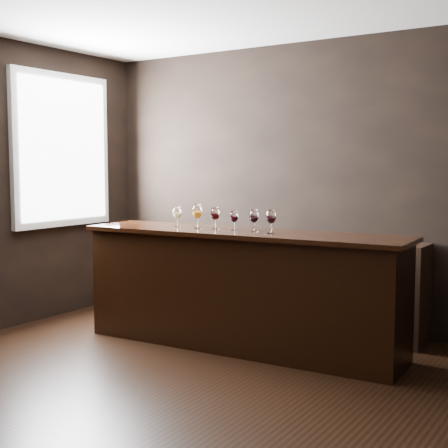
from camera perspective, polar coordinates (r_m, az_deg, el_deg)
The scene contains 11 objects.
ground at distance 4.54m, azimuth -3.68°, elevation -15.17°, with size 5.00×5.00×0.00m, color black.
room_shell at distance 4.49m, azimuth -5.36°, elevation 8.12°, with size 5.02×4.52×2.81m.
bar_counter at distance 5.47m, azimuth 1.57°, elevation -6.20°, with size 2.83×0.61×0.99m, color black.
bar_top at distance 5.39m, azimuth 1.59°, elevation -0.83°, with size 2.93×0.68×0.04m, color black.
back_bar_shelf at distance 6.17m, azimuth 6.62°, elevation -5.31°, with size 2.51×0.40×0.90m, color black.
glass_white at distance 5.73m, azimuth -4.31°, elevation 0.99°, with size 0.08×0.08×0.19m.
glass_amber at distance 5.62m, azimuth -2.47°, elevation 1.11°, with size 0.09×0.09×0.22m.
glass_red_a at distance 5.54m, azimuth -0.82°, elevation 0.90°, with size 0.08×0.08×0.19m.
glass_red_b at distance 5.44m, azimuth 0.93°, elevation 0.64°, with size 0.07×0.07×0.17m.
glass_red_c at distance 5.31m, azimuth 2.76°, elevation 0.69°, with size 0.08×0.08×0.19m.
glass_red_d at distance 5.19m, azimuth 4.33°, elevation 0.64°, with size 0.09×0.09×0.20m.
Camera 1 is at (2.54, -3.41, 1.60)m, focal length 50.00 mm.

